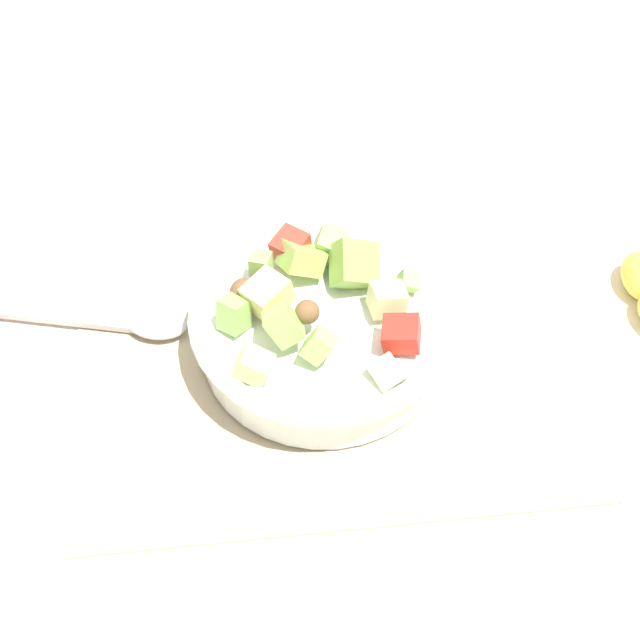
% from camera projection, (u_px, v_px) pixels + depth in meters
% --- Properties ---
extents(ground_plane, '(2.40, 2.40, 0.00)m').
position_uv_depth(ground_plane, '(322.00, 346.00, 0.88)').
color(ground_plane, silver).
extents(placemat, '(0.45, 0.38, 0.01)m').
position_uv_depth(placemat, '(322.00, 344.00, 0.88)').
color(placemat, tan).
rests_on(placemat, ground_plane).
extents(salad_bowl, '(0.24, 0.24, 0.10)m').
position_uv_depth(salad_bowl, '(320.00, 323.00, 0.84)').
color(salad_bowl, white).
rests_on(salad_bowl, placemat).
extents(serving_spoon, '(0.21, 0.08, 0.01)m').
position_uv_depth(serving_spoon, '(112.00, 320.00, 0.88)').
color(serving_spoon, '#B7B7BC').
rests_on(serving_spoon, placemat).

